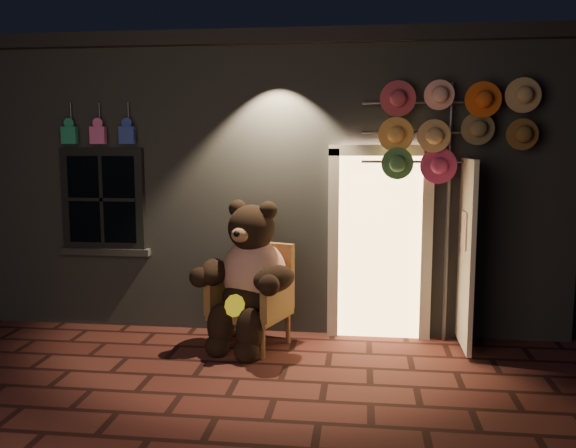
# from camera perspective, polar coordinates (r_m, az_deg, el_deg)

# --- Properties ---
(ground) EXTENTS (60.00, 60.00, 0.00)m
(ground) POSITION_cam_1_polar(r_m,az_deg,el_deg) (5.96, -4.80, -14.21)
(ground) COLOR #572721
(ground) RESTS_ON ground
(shop_building) EXTENTS (7.30, 5.95, 3.51)m
(shop_building) POSITION_cam_1_polar(r_m,az_deg,el_deg) (9.48, 0.04, 4.72)
(shop_building) COLOR slate
(shop_building) RESTS_ON ground
(wicker_armchair) EXTENTS (0.93, 0.90, 1.11)m
(wicker_armchair) POSITION_cam_1_polar(r_m,az_deg,el_deg) (6.74, -3.16, -6.65)
(wicker_armchair) COLOR #915D38
(wicker_armchair) RESTS_ON ground
(teddy_bear) EXTENTS (1.12, 1.05, 1.63)m
(teddy_bear) POSITION_cam_1_polar(r_m,az_deg,el_deg) (6.56, -3.65, -4.99)
(teddy_bear) COLOR #B73313
(teddy_bear) RESTS_ON ground
(hat_rack) EXTENTS (1.81, 0.22, 2.88)m
(hat_rack) POSITION_cam_1_polar(r_m,az_deg,el_deg) (6.75, 14.77, 8.64)
(hat_rack) COLOR #59595E
(hat_rack) RESTS_ON ground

